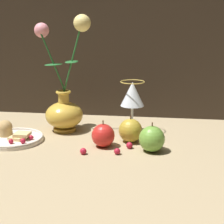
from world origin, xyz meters
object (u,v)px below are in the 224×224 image
at_px(wine_glass, 132,96).
at_px(apple_at_table_edge, 152,139).
at_px(vase, 64,101).
at_px(apple_near_glass, 130,130).
at_px(plate_with_pastries, 12,136).
at_px(apple_beside_vase, 103,135).

xyz_separation_m(wine_glass, apple_at_table_edge, (0.07, -0.17, -0.09)).
distance_m(vase, apple_near_glass, 0.26).
relative_size(vase, apple_at_table_edge, 4.41).
height_order(vase, wine_glass, vase).
bearing_deg(wine_glass, apple_at_table_edge, -67.00).
bearing_deg(plate_with_pastries, apple_beside_vase, -2.75).
xyz_separation_m(plate_with_pastries, apple_near_glass, (0.37, 0.04, 0.02)).
bearing_deg(vase, wine_glass, 2.17).
bearing_deg(vase, apple_at_table_edge, -28.26).
bearing_deg(apple_beside_vase, apple_at_table_edge, -7.82).
relative_size(vase, apple_near_glass, 4.52).
relative_size(apple_beside_vase, apple_at_table_edge, 0.93).
distance_m(vase, apple_beside_vase, 0.22).
xyz_separation_m(vase, apple_at_table_edge, (0.30, -0.16, -0.07)).
bearing_deg(apple_near_glass, apple_at_table_edge, -47.36).
relative_size(plate_with_pastries, wine_glass, 1.07).
height_order(vase, apple_beside_vase, vase).
height_order(vase, apple_at_table_edge, vase).
relative_size(plate_with_pastries, apple_beside_vase, 2.29).
bearing_deg(apple_beside_vase, apple_near_glass, 35.25).
bearing_deg(plate_with_pastries, vase, 42.84).
height_order(vase, plate_with_pastries, vase).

